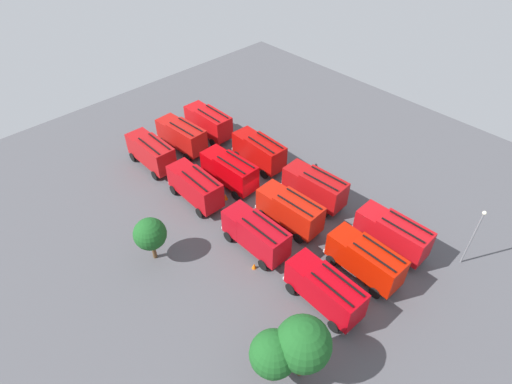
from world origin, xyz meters
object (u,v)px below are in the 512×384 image
Objects in this scene: fire_truck_2 at (259,150)px; fire_truck_10 at (195,186)px; fire_truck_1 at (315,186)px; fire_truck_4 at (365,259)px; firefighter_0 at (165,129)px; fire_truck_7 at (182,135)px; traffic_cone_0 at (226,197)px; lamppost at (474,234)px; firefighter_1 at (315,170)px; fire_truck_9 at (256,233)px; fire_truck_5 at (290,209)px; fire_truck_0 at (393,233)px; tree_1 at (273,354)px; fire_truck_6 at (229,170)px; tree_0 at (303,344)px; fire_truck_11 at (151,152)px; fire_truck_8 at (325,289)px; tree_2 at (150,234)px; fire_truck_3 at (208,122)px; traffic_cone_1 at (254,266)px.

fire_truck_2 is 1.00× the size of fire_truck_10.
fire_truck_1 is 1.01× the size of fire_truck_10.
fire_truck_4 reaches higher than firefighter_0.
traffic_cone_0 is (-10.91, 2.31, -1.79)m from fire_truck_7.
traffic_cone_0 is at bearing 24.98° from lamppost.
fire_truck_4 reaches higher than firefighter_1.
fire_truck_9 reaches higher than firefighter_0.
fire_truck_5 reaches higher than firefighter_0.
fire_truck_0 is 9.84× the size of traffic_cone_0.
fire_truck_6 is at bearing -33.19° from tree_1.
fire_truck_10 reaches higher than firefighter_0.
fire_truck_1 is 4.60m from fire_truck_5.
tree_0 is (-14.57, 18.96, 3.22)m from firefighter_1.
fire_truck_2 is at bearing -88.54° from fire_truck_10.
firefighter_0 is at bearing -18.41° from tree_0.
fire_truck_1 is 9.79m from traffic_cone_0.
fire_truck_11 is (17.42, 9.12, 0.00)m from fire_truck_1.
fire_truck_11 is at bearing 17.91° from fire_truck_0.
fire_truck_0 is at bearing -160.32° from fire_truck_11.
fire_truck_10 is at bearing 92.03° from fire_truck_2.
fire_truck_2 is 1.00× the size of fire_truck_6.
fire_truck_8 is at bearing 147.60° from fire_truck_5.
tree_2 is at bearing 102.76° from fire_truck_6.
fire_truck_1 is 1.17× the size of tree_0.
fire_truck_3 is 10.67m from fire_truck_6.
fire_truck_8 is at bearing 86.65° from fire_truck_4.
firefighter_0 is 1.04× the size of firefighter_1.
fire_truck_11 is at bearing -128.64° from firefighter_1.
fire_truck_2 is at bearing -131.70° from fire_truck_11.
firefighter_1 is at bearing -155.54° from fire_truck_7.
fire_truck_8 is 1.17× the size of tree_0.
fire_truck_3 is at bearing -7.70° from fire_truck_4.
traffic_cone_0 is at bearing -166.47° from fire_truck_11.
fire_truck_2 is 5.04m from fire_truck_6.
fire_truck_1 and fire_truck_6 have the same top height.
fire_truck_7 is 1.11× the size of lamppost.
fire_truck_7 is at bearing -18.34° from traffic_cone_1.
tree_1 is 1.13× the size of tree_2.
fire_truck_1 is at bearing 102.56° from firefighter_0.
fire_truck_6 is at bearing -27.94° from tree_0.
fire_truck_7 is at bearing -11.96° from traffic_cone_0.
firefighter_1 is at bearing -57.04° from tree_1.
fire_truck_8 is (-17.56, 4.75, 0.00)m from fire_truck_6.
fire_truck_0 and fire_truck_10 have the same top height.
fire_truck_4 is at bearing -137.54° from traffic_cone_1.
fire_truck_10 is at bearing -16.94° from tree_0.
fire_truck_4 is at bearing 91.44° from firefighter_0.
fire_truck_8 is at bearing -152.55° from tree_2.
tree_1 reaches higher than fire_truck_10.
traffic_cone_1 is at bearing 158.49° from fire_truck_7.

